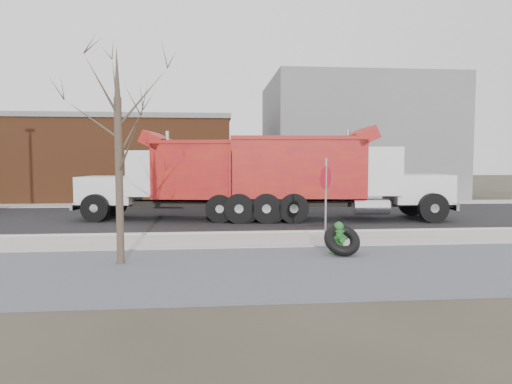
{
  "coord_description": "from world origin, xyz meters",
  "views": [
    {
      "loc": [
        -0.96,
        -13.72,
        2.52
      ],
      "look_at": [
        0.53,
        2.18,
        1.4
      ],
      "focal_mm": 32.0,
      "sensor_mm": 36.0,
      "label": 1
    }
  ],
  "objects": [
    {
      "name": "ground",
      "position": [
        0.0,
        0.0,
        0.0
      ],
      "size": [
        120.0,
        120.0,
        0.0
      ],
      "primitive_type": "plane",
      "color": "#383328",
      "rests_on": "ground"
    },
    {
      "name": "stop_sign",
      "position": [
        2.21,
        -1.1,
        1.77
      ],
      "size": [
        0.5,
        0.53,
        2.58
      ],
      "rotation": [
        0.0,
        0.0,
        0.43
      ],
      "color": "gray",
      "rests_on": "ground"
    },
    {
      "name": "road",
      "position": [
        0.0,
        6.3,
        0.01
      ],
      "size": [
        60.0,
        9.4,
        0.02
      ],
      "primitive_type": "cube",
      "color": "black",
      "rests_on": "ground"
    },
    {
      "name": "dump_truck_red_a",
      "position": [
        3.77,
        5.07,
        1.95
      ],
      "size": [
        9.66,
        3.24,
        3.84
      ],
      "rotation": [
        0.0,
        0.0,
        -0.07
      ],
      "color": "black",
      "rests_on": "ground"
    },
    {
      "name": "building_grey",
      "position": [
        9.0,
        18.0,
        4.0
      ],
      "size": [
        12.0,
        10.0,
        8.0
      ],
      "color": "slate",
      "rests_on": "ground"
    },
    {
      "name": "curb",
      "position": [
        0.0,
        1.55,
        0.06
      ],
      "size": [
        60.0,
        0.15,
        0.11
      ],
      "primitive_type": "cube",
      "color": "#9E9B93",
      "rests_on": "ground"
    },
    {
      "name": "far_sidewalk",
      "position": [
        0.0,
        12.0,
        0.03
      ],
      "size": [
        60.0,
        2.0,
        0.06
      ],
      "primitive_type": "cube",
      "color": "#9E9B93",
      "rests_on": "ground"
    },
    {
      "name": "fire_hydrant",
      "position": [
        2.36,
        -1.97,
        0.41
      ],
      "size": [
        0.51,
        0.49,
        0.89
      ],
      "rotation": [
        0.0,
        0.0,
        0.15
      ],
      "color": "#25622C",
      "rests_on": "ground"
    },
    {
      "name": "building_brick",
      "position": [
        -10.0,
        17.0,
        2.65
      ],
      "size": [
        20.2,
        8.2,
        5.3
      ],
      "color": "brown",
      "rests_on": "ground"
    },
    {
      "name": "gravel_verge",
      "position": [
        0.0,
        -3.5,
        0.01
      ],
      "size": [
        60.0,
        5.0,
        0.03
      ],
      "primitive_type": "cube",
      "color": "gray",
      "rests_on": "ground"
    },
    {
      "name": "dump_truck_red_b",
      "position": [
        -1.86,
        5.71,
        1.86
      ],
      "size": [
        8.79,
        3.59,
        3.66
      ],
      "rotation": [
        0.0,
        0.0,
        3.0
      ],
      "color": "black",
      "rests_on": "ground"
    },
    {
      "name": "truck_tire",
      "position": [
        2.4,
        -2.13,
        0.43
      ],
      "size": [
        1.04,
        0.94,
        0.88
      ],
      "color": "black",
      "rests_on": "ground"
    },
    {
      "name": "bare_tree",
      "position": [
        -3.2,
        -2.6,
        3.3
      ],
      "size": [
        3.2,
        3.2,
        5.2
      ],
      "color": "#382D23",
      "rests_on": "ground"
    },
    {
      "name": "sidewalk",
      "position": [
        0.0,
        0.25,
        0.03
      ],
      "size": [
        60.0,
        2.5,
        0.06
      ],
      "primitive_type": "cube",
      "color": "#9E9B93",
      "rests_on": "ground"
    }
  ]
}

